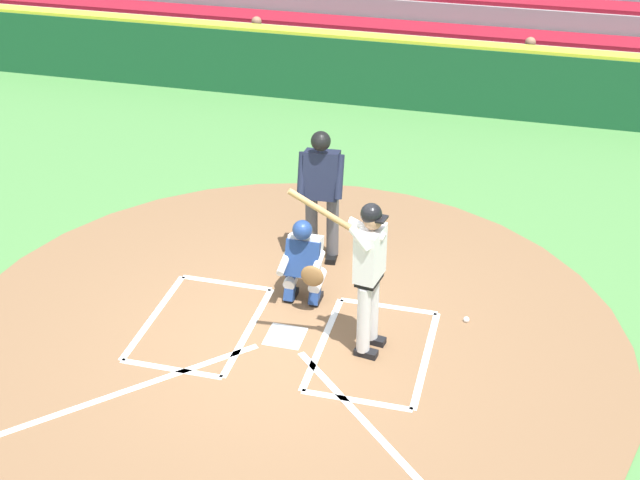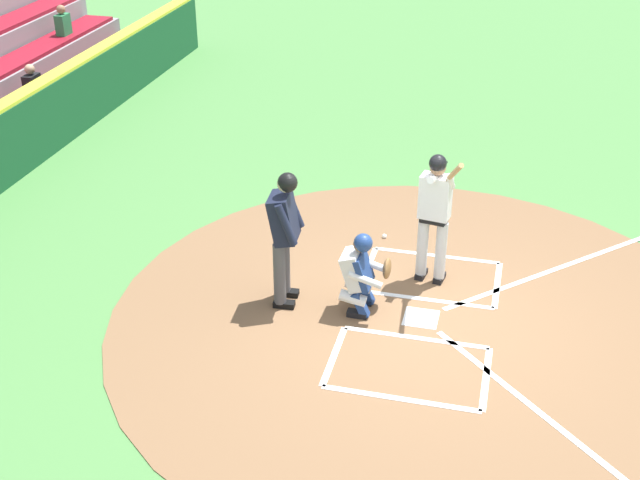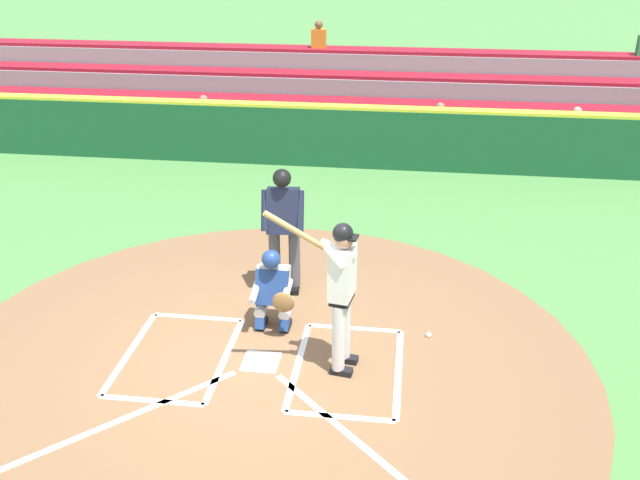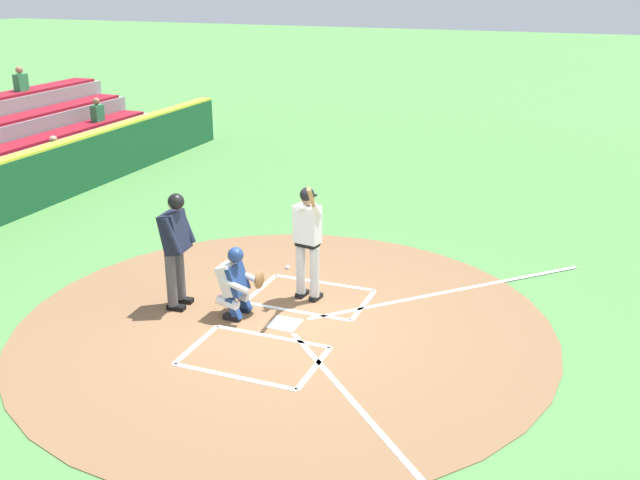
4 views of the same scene
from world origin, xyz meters
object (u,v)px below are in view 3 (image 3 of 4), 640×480
at_px(plate_umpire, 283,222).
at_px(baseball, 429,335).
at_px(batter, 341,287).
at_px(catcher, 274,288).

height_order(plate_umpire, baseball, plate_umpire).
height_order(batter, plate_umpire, batter).
bearing_deg(batter, catcher, -39.92).
xyz_separation_m(batter, plate_umpire, (0.98, -1.79, -0.02)).
height_order(catcher, baseball, catcher).
bearing_deg(plate_umpire, catcher, 92.40).
height_order(batter, catcher, batter).
distance_m(plate_umpire, baseball, 2.48).
distance_m(catcher, baseball, 2.07).
height_order(catcher, plate_umpire, plate_umpire).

